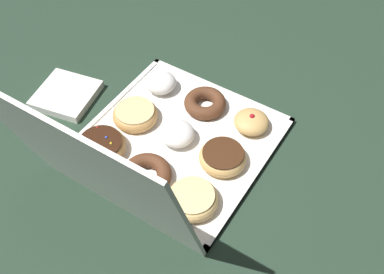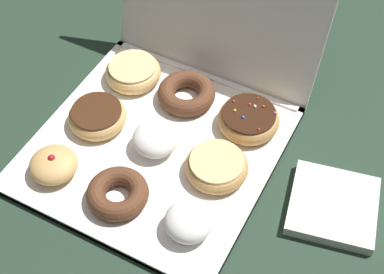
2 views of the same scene
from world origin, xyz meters
The scene contains 13 objects.
ground_plane centered at (0.00, 0.00, 0.00)m, with size 3.00×3.00×0.00m, color #233828.
donut_box centered at (0.00, 0.00, 0.01)m, with size 0.43×0.43×0.01m.
box_lid_open centered at (0.00, 0.28, 0.20)m, with size 0.43×0.41×0.01m, color white.
jelly_filled_donut_0 centered at (-0.13, -0.13, 0.03)m, with size 0.09×0.09×0.05m.
chocolate_cake_ring_donut_1 centered at (0.00, -0.13, 0.03)m, with size 0.11×0.11×0.03m.
powdered_filled_donut_2 centered at (0.14, -0.13, 0.03)m, with size 0.08×0.08×0.05m.
chocolate_frosted_donut_3 centered at (-0.13, 0.00, 0.03)m, with size 0.11×0.11×0.04m.
powdered_filled_donut_4 centered at (0.00, 0.00, 0.03)m, with size 0.08×0.08×0.05m.
glazed_ring_donut_5 centered at (0.13, 0.00, 0.03)m, with size 0.11×0.11×0.04m.
glazed_ring_donut_6 centered at (-0.13, 0.13, 0.03)m, with size 0.11×0.11×0.04m.
chocolate_cake_ring_donut_7 centered at (-0.01, 0.13, 0.03)m, with size 0.12×0.12×0.03m.
sprinkle_donut_8 centered at (0.13, 0.13, 0.03)m, with size 0.12×0.12×0.04m.
napkin_stack centered at (0.34, 0.03, 0.01)m, with size 0.15×0.15×0.02m, color white.
Camera 1 is at (-0.42, 0.60, 0.88)m, focal length 43.62 mm.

